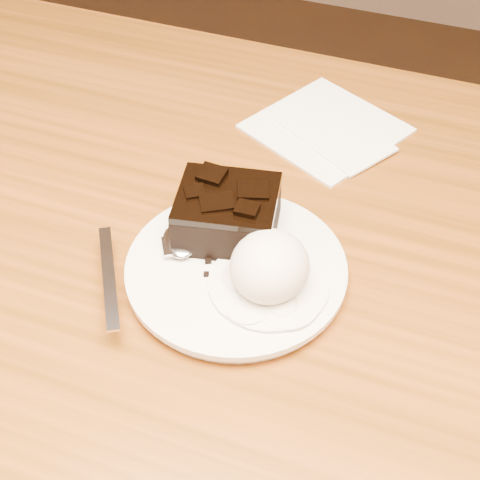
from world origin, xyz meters
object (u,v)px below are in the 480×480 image
(dining_table, at_px, (200,448))
(spoon, at_px, (180,242))
(ice_cream_scoop, at_px, (270,266))
(napkin, at_px, (326,127))
(plate, at_px, (236,271))
(brownie, at_px, (228,216))

(dining_table, bearing_deg, spoon, -136.08)
(ice_cream_scoop, relative_size, napkin, 0.50)
(ice_cream_scoop, height_order, spoon, ice_cream_scoop)
(plate, height_order, spoon, spoon)
(dining_table, relative_size, spoon, 6.60)
(dining_table, distance_m, spoon, 0.40)
(brownie, xyz_separation_m, napkin, (0.04, 0.21, -0.03))
(dining_table, xyz_separation_m, spoon, (-0.00, -0.00, 0.40))
(plate, height_order, napkin, plate)
(ice_cream_scoop, bearing_deg, brownie, 139.91)
(brownie, relative_size, ice_cream_scoop, 1.24)
(dining_table, height_order, napkin, napkin)
(brownie, xyz_separation_m, spoon, (-0.04, -0.03, -0.02))
(ice_cream_scoop, xyz_separation_m, spoon, (-0.09, 0.02, -0.02))
(ice_cream_scoop, bearing_deg, spoon, 169.95)
(brownie, bearing_deg, dining_table, -137.63)
(brownie, height_order, napkin, brownie)
(plate, bearing_deg, napkin, 86.35)
(plate, distance_m, ice_cream_scoop, 0.05)
(napkin, bearing_deg, ice_cream_scoop, -85.73)
(brownie, distance_m, ice_cream_scoop, 0.08)
(ice_cream_scoop, xyz_separation_m, napkin, (-0.02, 0.26, -0.04))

